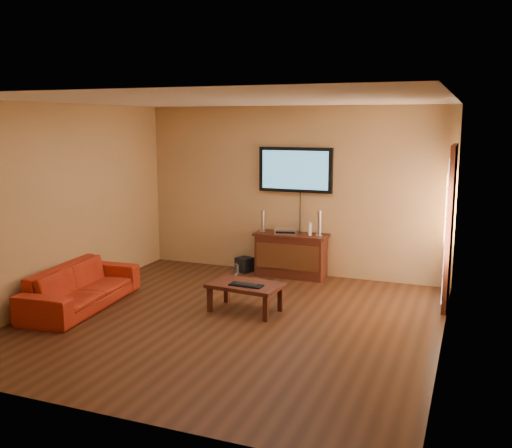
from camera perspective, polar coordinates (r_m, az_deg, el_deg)
The scene contains 14 objects.
ground_plane at distance 7.22m, azimuth -2.55°, elevation -9.67°, with size 5.00×5.00×0.00m, color #361D0F.
room_walls at distance 7.40m, azimuth -0.70°, elevation 4.27°, with size 5.00×5.00×5.00m.
french_door at distance 8.03m, azimuth 18.79°, elevation -0.40°, with size 0.07×1.02×2.22m.
media_console at distance 9.14m, azimuth 3.52°, elevation -3.10°, with size 1.17×0.45×0.70m.
television at distance 9.10m, azimuth 3.96°, elevation 5.43°, with size 1.20×0.08×0.71m.
coffee_table at distance 7.47m, azimuth -1.09°, elevation -6.37°, with size 0.98×0.65×0.38m.
sofa at distance 7.99m, azimuth -17.09°, elevation -5.35°, with size 1.90×0.56×0.74m, color #A92912.
speaker_left at distance 9.20m, azimuth 0.68°, elevation 0.21°, with size 0.09×0.09×0.34m.
speaker_right at distance 8.90m, azimuth 6.35°, elevation -0.03°, with size 0.11×0.11×0.39m.
av_receiver at distance 9.05m, azimuth 3.04°, elevation -0.71°, with size 0.36×0.25×0.08m, color silver.
game_console at distance 8.98m, azimuth 5.40°, elevation -0.47°, with size 0.04×0.14×0.20m, color white.
subwoofer at distance 9.47m, azimuth -1.15°, elevation -4.07°, with size 0.24×0.24×0.24m, color black.
bottle at distance 9.18m, azimuth -1.96°, elevation -4.63°, with size 0.08×0.08×0.22m.
keyboard at distance 7.34m, azimuth -0.99°, elevation -6.12°, with size 0.44×0.18×0.03m.
Camera 1 is at (2.75, -6.20, 2.46)m, focal length 40.00 mm.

